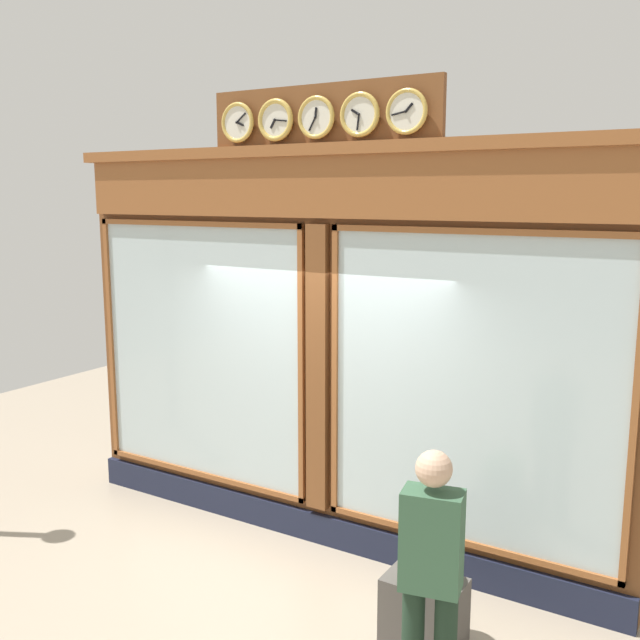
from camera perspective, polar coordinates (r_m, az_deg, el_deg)
The scene contains 4 objects.
shop_facade at distance 6.43m, azimuth 0.58°, elevation -2.11°, with size 5.54×0.42×4.07m.
pedestrian at distance 4.60m, azimuth 8.81°, elevation -19.14°, with size 0.40×0.29×1.69m.
planter_box at distance 5.54m, azimuth 8.26°, elevation -21.91°, with size 0.56×0.36×0.49m, color #4C4742.
planter_shrub at distance 5.32m, azimuth 8.38°, elevation -17.94°, with size 0.38×0.38×0.38m, color #285623.
Camera 1 is at (-3.22, 5.27, 3.16)m, focal length 40.28 mm.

